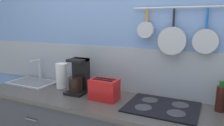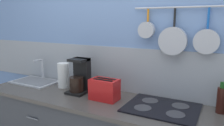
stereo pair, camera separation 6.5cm
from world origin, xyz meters
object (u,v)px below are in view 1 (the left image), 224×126
(coffee_maker, at_px, (79,79))
(bottle_vinegar, at_px, (221,98))
(toaster, at_px, (104,89))
(paper_towel_roll, at_px, (62,76))

(coffee_maker, distance_m, bottle_vinegar, 1.25)
(toaster, bearing_deg, paper_towel_roll, 168.49)
(paper_towel_roll, bearing_deg, coffee_maker, -11.73)
(bottle_vinegar, bearing_deg, toaster, -169.62)
(toaster, relative_size, bottle_vinegar, 1.10)
(toaster, bearing_deg, coffee_maker, 168.66)
(toaster, bearing_deg, bottle_vinegar, 10.38)
(paper_towel_roll, xyz_separation_m, toaster, (0.56, -0.11, -0.04))
(coffee_maker, height_order, toaster, coffee_maker)
(paper_towel_roll, relative_size, coffee_maker, 0.77)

